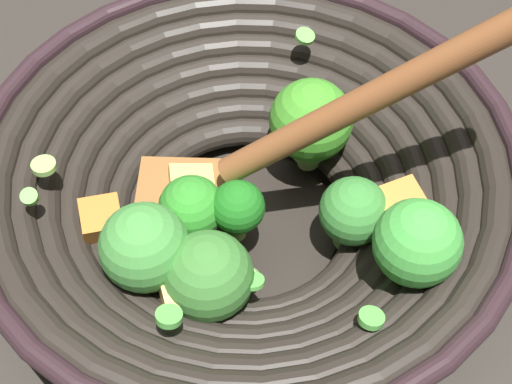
% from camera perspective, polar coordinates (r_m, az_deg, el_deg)
% --- Properties ---
extents(ground_plane, '(4.00, 4.00, 0.00)m').
position_cam_1_polar(ground_plane, '(0.57, -0.60, -2.82)').
color(ground_plane, '#332D28').
extents(wok, '(0.37, 0.37, 0.22)m').
position_cam_1_polar(wok, '(0.52, -0.51, 0.50)').
color(wok, black).
rests_on(wok, ground).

